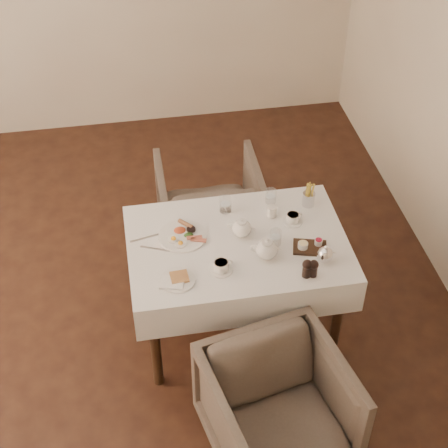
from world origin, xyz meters
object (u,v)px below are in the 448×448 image
Objects in this scene: armchair_near at (278,410)px; breakfast_plate at (183,235)px; table at (237,257)px; armchair_far at (210,207)px; teapot_centre at (242,227)px.

breakfast_plate is at bearing 98.28° from armchair_near.
breakfast_plate is at bearing 161.18° from table.
table reaches higher than armchair_far.
table is at bearing 81.53° from armchair_near.
teapot_centre reaches higher than armchair_far.
breakfast_plate is 1.79× the size of teapot_centre.
armchair_far is (-0.04, 0.85, -0.31)m from table.
armchair_near is at bearing -68.29° from teapot_centre.
table is 4.50× the size of breakfast_plate.
breakfast_plate is at bearing -167.97° from teapot_centre.
armchair_far is at bearing 52.62° from breakfast_plate.
teapot_centre is (-0.02, 0.93, 0.49)m from armchair_near.
armchair_near is 2.55× the size of breakfast_plate.
teapot_centre is at bearing 79.26° from armchair_near.
table is 0.35m from breakfast_plate.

